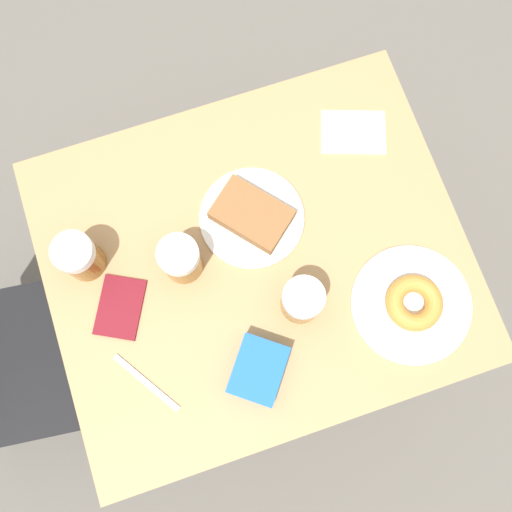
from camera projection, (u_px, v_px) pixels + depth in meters
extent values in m
plane|color=#666059|center=(256.00, 307.00, 1.94)|extent=(8.00, 8.00, 0.00)
cube|color=tan|center=(256.00, 260.00, 1.21)|extent=(0.74, 0.88, 0.03)
cylinder|color=black|center=(434.00, 357.00, 1.54)|extent=(0.04, 0.04, 0.73)
cylinder|color=black|center=(348.00, 142.00, 1.68)|extent=(0.04, 0.04, 0.73)
cylinder|color=black|center=(152.00, 455.00, 1.49)|extent=(0.04, 0.04, 0.73)
cylinder|color=black|center=(87.00, 225.00, 1.63)|extent=(0.04, 0.04, 0.73)
cylinder|color=black|center=(99.00, 416.00, 1.66)|extent=(0.03, 0.03, 0.43)
cylinder|color=black|center=(82.00, 300.00, 1.73)|extent=(0.03, 0.03, 0.43)
cylinder|color=white|center=(252.00, 218.00, 1.21)|extent=(0.22, 0.22, 0.01)
cube|color=brown|center=(252.00, 215.00, 1.19)|extent=(0.18, 0.18, 0.04)
cylinder|color=white|center=(411.00, 304.00, 1.17)|extent=(0.25, 0.25, 0.01)
torus|color=#D18938|center=(414.00, 303.00, 1.15)|extent=(0.12, 0.12, 0.04)
cylinder|color=#8C5619|center=(301.00, 302.00, 1.13)|extent=(0.08, 0.08, 0.09)
cylinder|color=white|center=(304.00, 297.00, 1.08)|extent=(0.08, 0.08, 0.03)
cylinder|color=#8C5619|center=(182.00, 261.00, 1.15)|extent=(0.08, 0.08, 0.09)
cylinder|color=white|center=(178.00, 255.00, 1.10)|extent=(0.08, 0.08, 0.03)
cylinder|color=#8C5619|center=(81.00, 258.00, 1.15)|extent=(0.08, 0.08, 0.09)
cylinder|color=white|center=(73.00, 252.00, 1.10)|extent=(0.08, 0.08, 0.03)
cube|color=white|center=(353.00, 132.00, 1.26)|extent=(0.14, 0.17, 0.00)
cube|color=silver|center=(146.00, 383.00, 1.14)|extent=(0.15, 0.10, 0.00)
cube|color=maroon|center=(120.00, 307.00, 1.17)|extent=(0.15, 0.14, 0.01)
cube|color=blue|center=(258.00, 370.00, 1.12)|extent=(0.15, 0.15, 0.05)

